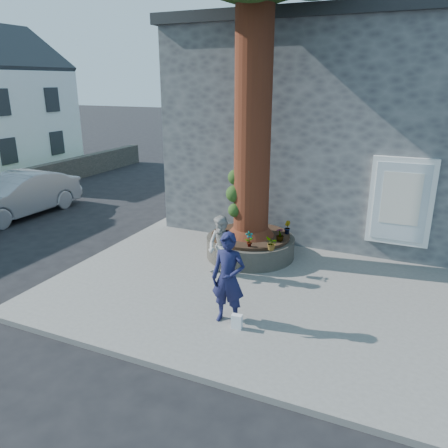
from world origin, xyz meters
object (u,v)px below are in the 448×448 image
at_px(man, 228,278).
at_px(car_silver, 18,195).
at_px(planter, 250,245).
at_px(woman, 221,247).
at_px(a_board_sign, 6,189).

relative_size(man, car_silver, 0.40).
relative_size(planter, car_silver, 0.51).
height_order(planter, woman, woman).
height_order(car_silver, a_board_sign, car_silver).
distance_m(planter, car_silver, 8.81).
xyz_separation_m(man, car_silver, (-9.57, 3.69, -0.27)).
bearing_deg(man, woman, 115.09).
bearing_deg(car_silver, planter, -0.98).
height_order(planter, a_board_sign, a_board_sign).
xyz_separation_m(planter, man, (0.78, -3.27, 0.61)).
relative_size(man, a_board_sign, 1.80).
height_order(planter, man, man).
bearing_deg(a_board_sign, car_silver, -44.11).
xyz_separation_m(woman, a_board_sign, (-10.74, 3.18, -0.36)).
bearing_deg(a_board_sign, planter, -21.91).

